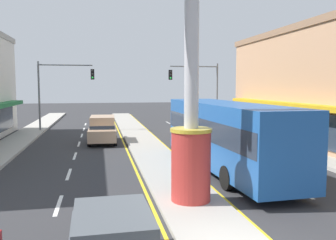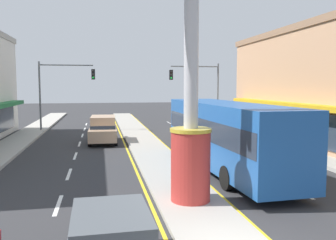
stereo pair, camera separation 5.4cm
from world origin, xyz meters
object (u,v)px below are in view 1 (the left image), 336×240
object	(u,v)px
district_sign	(191,80)
pedestrian_near_kerb	(302,134)
traffic_light_right_side	(200,84)
bus_far_right_lane	(225,132)
sedan_far_left_oncoming	(197,120)
suv_mid_left_lane	(103,129)
traffic_light_left_side	(60,84)
sedan_near_right_lane	(233,133)

from	to	relation	value
district_sign	pedestrian_near_kerb	distance (m)	12.83
traffic_light_right_side	bus_far_right_lane	distance (m)	17.57
pedestrian_near_kerb	sedan_far_left_oncoming	bearing A→B (deg)	103.60
suv_mid_left_lane	sedan_far_left_oncoming	distance (m)	11.33
traffic_light_left_side	suv_mid_left_lane	bearing A→B (deg)	-63.02
sedan_far_left_oncoming	pedestrian_near_kerb	xyz separation A→B (m)	(3.12, -12.90, 0.29)
traffic_light_right_side	suv_mid_left_lane	distance (m)	12.12
traffic_light_right_side	bus_far_right_lane	bearing A→B (deg)	-101.89
traffic_light_left_side	sedan_far_left_oncoming	size ratio (longest dim) A/B	1.41
traffic_light_left_side	pedestrian_near_kerb	bearing A→B (deg)	-39.69
bus_far_right_lane	suv_mid_left_lane	distance (m)	11.41
sedan_near_right_lane	suv_mid_left_lane	size ratio (longest dim) A/B	0.93
traffic_light_left_side	suv_mid_left_lane	size ratio (longest dim) A/B	1.33
pedestrian_near_kerb	suv_mid_left_lane	bearing A→B (deg)	153.78
sedan_near_right_lane	district_sign	bearing A→B (deg)	-117.47
bus_far_right_lane	pedestrian_near_kerb	distance (m)	7.58
traffic_light_right_side	bus_far_right_lane	xyz separation A→B (m)	(-3.59, -17.03, -2.38)
bus_far_right_lane	district_sign	bearing A→B (deg)	-122.89
sedan_near_right_lane	suv_mid_left_lane	world-z (taller)	suv_mid_left_lane
district_sign	traffic_light_right_side	distance (m)	22.33
traffic_light_left_side	bus_far_right_lane	world-z (taller)	traffic_light_left_side
traffic_light_right_side	suv_mid_left_lane	size ratio (longest dim) A/B	1.33
suv_mid_left_lane	pedestrian_near_kerb	size ratio (longest dim) A/B	2.93
district_sign	sedan_far_left_oncoming	distance (m)	22.35
district_sign	sedan_far_left_oncoming	world-z (taller)	district_sign
bus_far_right_lane	suv_mid_left_lane	bearing A→B (deg)	119.71
suv_mid_left_lane	pedestrian_near_kerb	bearing A→B (deg)	-26.22
sedan_near_right_lane	sedan_far_left_oncoming	bearing A→B (deg)	89.98
traffic_light_left_side	suv_mid_left_lane	world-z (taller)	traffic_light_left_side
district_sign	traffic_light_left_side	bearing A→B (deg)	106.74
bus_far_right_lane	pedestrian_near_kerb	world-z (taller)	bus_far_right_lane
traffic_light_right_side	pedestrian_near_kerb	xyz separation A→B (m)	(2.84, -13.09, -3.17)
sedan_near_right_lane	suv_mid_left_lane	xyz separation A→B (m)	(-8.94, 2.47, 0.20)
sedan_far_left_oncoming	bus_far_right_lane	bearing A→B (deg)	-101.10
suv_mid_left_lane	sedan_far_left_oncoming	size ratio (longest dim) A/B	1.06
traffic_light_right_side	sedan_near_right_lane	xyz separation A→B (m)	(-0.29, -9.62, -3.46)
traffic_light_left_side	sedan_far_left_oncoming	bearing A→B (deg)	-0.39
district_sign	pedestrian_near_kerb	world-z (taller)	district_sign
traffic_light_left_side	pedestrian_near_kerb	size ratio (longest dim) A/B	3.91
sedan_far_left_oncoming	pedestrian_near_kerb	distance (m)	13.28
traffic_light_right_side	pedestrian_near_kerb	bearing A→B (deg)	-77.76
sedan_near_right_lane	suv_mid_left_lane	bearing A→B (deg)	164.53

